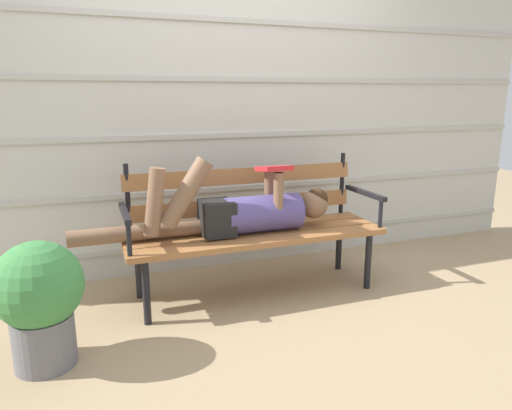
{
  "coord_description": "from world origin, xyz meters",
  "views": [
    {
      "loc": [
        -1.01,
        -2.59,
        1.3
      ],
      "look_at": [
        0.0,
        0.14,
        0.61
      ],
      "focal_mm": 32.54,
      "sensor_mm": 36.0,
      "label": 1
    }
  ],
  "objects": [
    {
      "name": "potted_plant",
      "position": [
        -1.27,
        -0.3,
        0.36
      ],
      "size": [
        0.42,
        0.42,
        0.64
      ],
      "color": "slate",
      "rests_on": "ground"
    },
    {
      "name": "park_bench",
      "position": [
        0.0,
        0.21,
        0.48
      ],
      "size": [
        1.69,
        0.52,
        0.88
      ],
      "color": "#9E6638",
      "rests_on": "ground"
    },
    {
      "name": "reclining_person",
      "position": [
        -0.1,
        0.14,
        0.58
      ],
      "size": [
        1.67,
        0.26,
        0.52
      ],
      "color": "#514784"
    },
    {
      "name": "house_siding",
      "position": [
        0.0,
        0.77,
        1.21
      ],
      "size": [
        5.41,
        0.08,
        2.42
      ],
      "color": "beige",
      "rests_on": "ground"
    },
    {
      "name": "ground_plane",
      "position": [
        0.0,
        0.0,
        0.0
      ],
      "size": [
        12.0,
        12.0,
        0.0
      ],
      "primitive_type": "plane",
      "color": "tan"
    }
  ]
}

